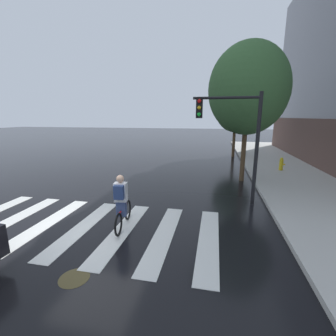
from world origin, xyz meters
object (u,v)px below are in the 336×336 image
at_px(manhole_cover, 74,278).
at_px(cyclist, 122,202).
at_px(street_tree_near, 248,89).
at_px(traffic_light_near, 235,130).
at_px(street_tree_mid, 236,109).
at_px(fire_hydrant, 281,164).

height_order(manhole_cover, cyclist, cyclist).
bearing_deg(street_tree_near, manhole_cover, -116.32).
relative_size(manhole_cover, traffic_light_near, 0.15).
xyz_separation_m(manhole_cover, street_tree_mid, (4.32, 16.22, 3.94)).
bearing_deg(traffic_light_near, cyclist, -138.67).
distance_m(manhole_cover, street_tree_mid, 17.24).
distance_m(manhole_cover, street_tree_near, 10.63).
distance_m(manhole_cover, traffic_light_near, 6.87).
relative_size(traffic_light_near, fire_hydrant, 5.38).
bearing_deg(street_tree_mid, cyclist, -106.63).
bearing_deg(street_tree_mid, fire_hydrant, -65.27).
height_order(manhole_cover, street_tree_near, street_tree_near).
bearing_deg(manhole_cover, cyclist, 86.31).
distance_m(cyclist, street_tree_near, 8.43).
height_order(manhole_cover, street_tree_mid, street_tree_mid).
relative_size(cyclist, street_tree_mid, 0.29).
distance_m(street_tree_near, street_tree_mid, 7.67).
xyz_separation_m(traffic_light_near, street_tree_near, (0.77, 3.39, 1.76)).
height_order(traffic_light_near, street_tree_mid, street_tree_mid).
height_order(manhole_cover, fire_hydrant, fire_hydrant).
bearing_deg(street_tree_mid, traffic_light_near, -94.36).
bearing_deg(street_tree_mid, street_tree_near, -90.53).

